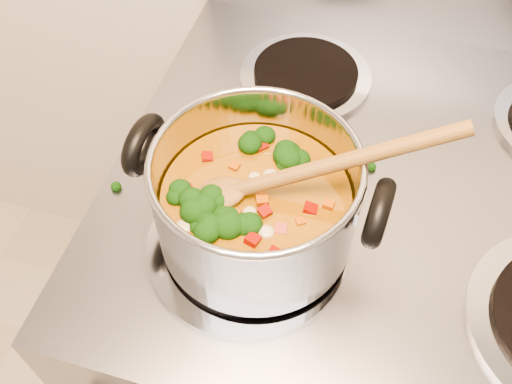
{
  "coord_description": "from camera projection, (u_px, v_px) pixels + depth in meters",
  "views": [
    {
      "loc": [
        -0.13,
        0.67,
        1.49
      ],
      "look_at": [
        -0.23,
        1.02,
        1.01
      ],
      "focal_mm": 40.0,
      "sensor_mm": 36.0,
      "label": 1
    }
  ],
  "objects": [
    {
      "name": "electric_range",
      "position": [
        365.0,
        328.0,
        1.09
      ],
      "size": [
        0.77,
        0.7,
        1.08
      ],
      "color": "gray",
      "rests_on": "ground"
    },
    {
      "name": "wooden_spoon",
      "position": [
        275.0,
        180.0,
        0.59
      ],
      "size": [
        0.29,
        0.12,
        0.13
      ],
      "rotation": [
        0.0,
        0.0,
        0.32
      ],
      "color": "olive",
      "rests_on": "stockpot"
    },
    {
      "name": "stockpot",
      "position": [
        257.0,
        201.0,
        0.62
      ],
      "size": [
        0.28,
        0.22,
        0.14
      ],
      "rotation": [
        0.0,
        0.0,
        -0.08
      ],
      "color": "#ABABB3",
      "rests_on": "electric_range"
    },
    {
      "name": "cooktop_crumbs",
      "position": [
        387.0,
        189.0,
        0.72
      ],
      "size": [
        0.07,
        0.05,
        0.01
      ],
      "color": "black",
      "rests_on": "electric_range"
    }
  ]
}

